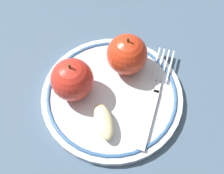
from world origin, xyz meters
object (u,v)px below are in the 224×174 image
Objects in this scene: apple_red_whole at (127,54)px; apple_slice_front at (102,121)px; apple_second_whole at (72,80)px; fork at (154,98)px; plate at (112,96)px.

apple_slice_front is (0.11, -0.03, -0.02)m from apple_red_whole.
apple_slice_front is at bearing -14.97° from apple_red_whole.
apple_second_whole is 1.22× the size of apple_slice_front.
fork is at bearing 88.33° from apple_second_whole.
plate is 0.07m from apple_red_whole.
plate is 1.21× the size of fork.
apple_red_whole is 0.11m from apple_slice_front.
apple_slice_front is at bearing -10.63° from plate.
apple_red_whole is at bearing 50.91° from fork.
apple_slice_front is at bearing 134.77° from fork.
apple_second_whole is 0.13m from fork.
apple_red_whole is 1.22× the size of apple_slice_front.
fork is (0.00, 0.12, -0.03)m from apple_second_whole.
apple_slice_front reaches higher than plate.
apple_slice_front is (0.05, 0.05, -0.02)m from apple_second_whole.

